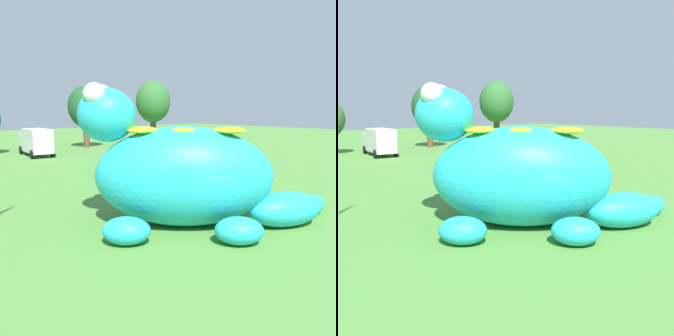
# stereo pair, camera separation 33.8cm
# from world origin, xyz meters

# --- Properties ---
(ground_plane) EXTENTS (160.00, 160.00, 0.00)m
(ground_plane) POSITION_xyz_m (0.00, 0.00, 0.00)
(ground_plane) COLOR #4C8438
(giant_inflatable_creature) EXTENTS (11.15, 8.84, 6.09)m
(giant_inflatable_creature) POSITION_xyz_m (-0.64, 1.29, 2.23)
(giant_inflatable_creature) COLOR #23B2C6
(giant_inflatable_creature) RESTS_ON ground
(box_truck) EXTENTS (2.85, 6.56, 2.95)m
(box_truck) POSITION_xyz_m (3.16, 28.65, 1.60)
(box_truck) COLOR silver
(box_truck) RESTS_ON ground
(tree_centre_left) EXTENTS (4.56, 4.56, 8.09)m
(tree_centre_left) POSITION_xyz_m (11.56, 32.91, 5.29)
(tree_centre_left) COLOR brown
(tree_centre_left) RESTS_ON ground
(tree_centre) EXTENTS (5.25, 5.25, 9.32)m
(tree_centre) POSITION_xyz_m (23.08, 33.06, 6.10)
(tree_centre) COLOR brown
(tree_centre) RESTS_ON ground
(spectator_mid_field) EXTENTS (0.38, 0.26, 1.71)m
(spectator_mid_field) POSITION_xyz_m (7.93, 7.69, 0.85)
(spectator_mid_field) COLOR #726656
(spectator_mid_field) RESTS_ON ground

